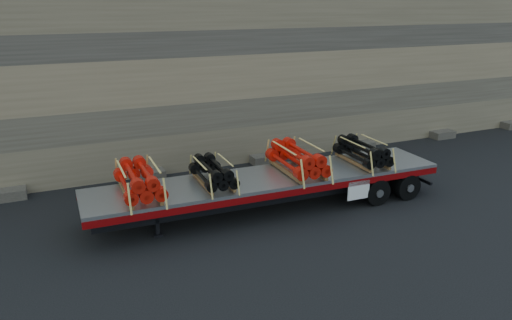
{
  "coord_description": "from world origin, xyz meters",
  "views": [
    {
      "loc": [
        -6.73,
        -13.8,
        6.74
      ],
      "look_at": [
        -0.07,
        1.0,
        1.5
      ],
      "focal_mm": 35.0,
      "sensor_mm": 36.0,
      "label": 1
    }
  ],
  "objects_px": {
    "bundle_midrear": "(297,160)",
    "bundle_rear": "(362,152)",
    "bundle_front": "(139,181)",
    "bundle_midfront": "(213,173)",
    "trailer": "(269,193)"
  },
  "relations": [
    {
      "from": "trailer",
      "to": "bundle_front",
      "type": "xyz_separation_m",
      "value": [
        -4.21,
        0.12,
        1.02
      ]
    },
    {
      "from": "trailer",
      "to": "bundle_rear",
      "type": "xyz_separation_m",
      "value": [
        3.6,
        -0.1,
        0.99
      ]
    },
    {
      "from": "bundle_front",
      "to": "bundle_midfront",
      "type": "relative_size",
      "value": 1.16
    },
    {
      "from": "bundle_front",
      "to": "bundle_rear",
      "type": "height_order",
      "value": "bundle_front"
    },
    {
      "from": "trailer",
      "to": "bundle_midrear",
      "type": "xyz_separation_m",
      "value": [
        1.02,
        -0.03,
        1.04
      ]
    },
    {
      "from": "bundle_midfront",
      "to": "bundle_rear",
      "type": "relative_size",
      "value": 0.93
    },
    {
      "from": "bundle_midrear",
      "to": "bundle_rear",
      "type": "bearing_deg",
      "value": 0.0
    },
    {
      "from": "bundle_front",
      "to": "bundle_midrear",
      "type": "distance_m",
      "value": 5.24
    },
    {
      "from": "bundle_midrear",
      "to": "bundle_midfront",
      "type": "bearing_deg",
      "value": 180.0
    },
    {
      "from": "trailer",
      "to": "bundle_midfront",
      "type": "distance_m",
      "value": 2.15
    },
    {
      "from": "trailer",
      "to": "bundle_front",
      "type": "distance_m",
      "value": 4.34
    },
    {
      "from": "bundle_midrear",
      "to": "bundle_rear",
      "type": "relative_size",
      "value": 1.12
    },
    {
      "from": "bundle_midfront",
      "to": "bundle_midrear",
      "type": "xyz_separation_m",
      "value": [
        2.95,
        -0.08,
        0.08
      ]
    },
    {
      "from": "bundle_front",
      "to": "bundle_midrear",
      "type": "xyz_separation_m",
      "value": [
        5.24,
        -0.15,
        0.02
      ]
    },
    {
      "from": "bundle_rear",
      "to": "trailer",
      "type": "bearing_deg",
      "value": 180.0
    }
  ]
}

